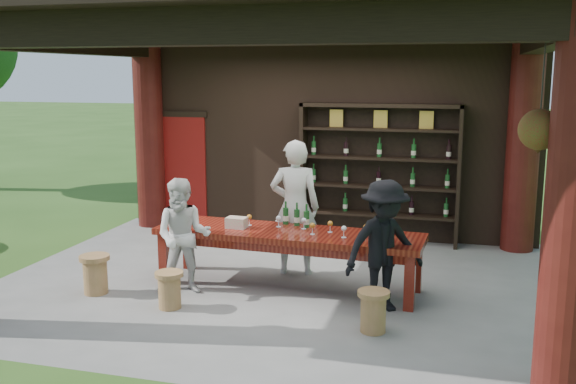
% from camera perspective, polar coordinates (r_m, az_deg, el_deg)
% --- Properties ---
extents(ground, '(90.00, 90.00, 0.00)m').
position_cam_1_polar(ground, '(8.59, -0.71, -8.04)').
color(ground, '#2D5119').
rests_on(ground, ground).
extents(pavilion, '(7.50, 6.00, 3.60)m').
position_cam_1_polar(pavilion, '(8.58, -0.04, 6.49)').
color(pavilion, slate).
rests_on(pavilion, ground).
extents(wine_shelf, '(2.57, 0.39, 2.26)m').
position_cam_1_polar(wine_shelf, '(10.48, 8.07, 1.64)').
color(wine_shelf, black).
rests_on(wine_shelf, ground).
extents(tasting_table, '(3.49, 1.07, 0.75)m').
position_cam_1_polar(tasting_table, '(8.23, 0.01, -4.26)').
color(tasting_table, '#53110B').
rests_on(tasting_table, ground).
extents(stool_near_left, '(0.34, 0.34, 0.44)m').
position_cam_1_polar(stool_near_left, '(7.76, -10.49, -8.47)').
color(stool_near_left, olive).
rests_on(stool_near_left, ground).
extents(stool_near_right, '(0.35, 0.35, 0.46)m').
position_cam_1_polar(stool_near_right, '(7.02, 7.59, -10.37)').
color(stool_near_right, olive).
rests_on(stool_near_right, ground).
extents(stool_far_left, '(0.38, 0.38, 0.49)m').
position_cam_1_polar(stool_far_left, '(8.46, -16.76, -6.93)').
color(stool_far_left, olive).
rests_on(stool_far_left, ground).
extents(host, '(0.75, 0.57, 1.86)m').
position_cam_1_polar(host, '(8.75, 0.62, -1.38)').
color(host, beige).
rests_on(host, ground).
extents(guest_woman, '(0.82, 0.70, 1.46)m').
position_cam_1_polar(guest_woman, '(8.12, -9.28, -3.90)').
color(guest_woman, silver).
rests_on(guest_woman, ground).
extents(guest_man, '(1.14, 1.06, 1.55)m').
position_cam_1_polar(guest_man, '(7.48, 8.53, -4.80)').
color(guest_man, black).
rests_on(guest_man, ground).
extents(table_bottles, '(0.39, 0.20, 0.31)m').
position_cam_1_polar(table_bottles, '(8.44, 0.74, -1.99)').
color(table_bottles, '#194C1E').
rests_on(table_bottles, tasting_table).
extents(table_glasses, '(1.71, 0.39, 0.15)m').
position_cam_1_polar(table_glasses, '(8.13, 2.72, -3.08)').
color(table_glasses, silver).
rests_on(table_glasses, tasting_table).
extents(napkin_basket, '(0.27, 0.19, 0.14)m').
position_cam_1_polar(napkin_basket, '(8.37, -4.59, -2.73)').
color(napkin_basket, '#BF6672').
rests_on(napkin_basket, tasting_table).
extents(shrubs, '(20.51, 7.86, 1.36)m').
position_cam_1_polar(shrubs, '(8.57, 11.81, -4.49)').
color(shrubs, '#194C14').
rests_on(shrubs, ground).
extents(trees, '(21.34, 10.71, 4.80)m').
position_cam_1_polar(trees, '(9.10, 19.76, 13.91)').
color(trees, '#3F2819').
rests_on(trees, ground).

